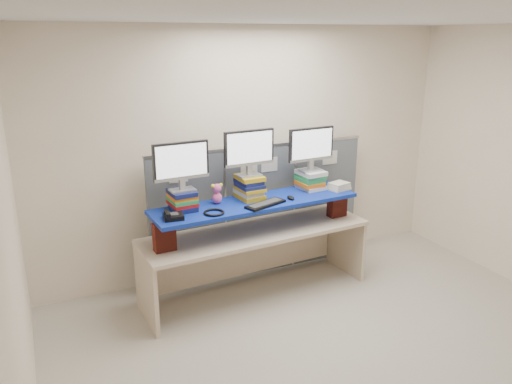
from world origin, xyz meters
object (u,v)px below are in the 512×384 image
blue_board (256,203)px  monitor_left (181,163)px  keyboard (265,204)px  monitor_center (249,150)px  monitor_right (311,147)px  desk (256,243)px  desk_phone (173,216)px

blue_board → monitor_left: size_ratio=3.95×
monitor_left → keyboard: (0.78, -0.23, -0.45)m
blue_board → monitor_left: 0.89m
monitor_center → monitor_right: size_ratio=1.00×
desk → keyboard: 0.50m
desk_phone → monitor_left: bearing=59.2°
blue_board → desk_phone: desk_phone is taller
blue_board → monitor_center: 0.55m
desk → keyboard: (0.03, -0.15, 0.48)m
monitor_left → desk_phone: size_ratio=2.80×
monitor_left → desk_phone: bearing=-130.6°
desk → monitor_left: (-0.75, 0.08, 0.93)m
monitor_left → monitor_right: monitor_right is taller
blue_board → keyboard: 0.16m
monitor_center → keyboard: (0.05, -0.27, -0.50)m
monitor_center → desk_phone: 1.05m
monitor_left → desk_phone: 0.51m
blue_board → monitor_center: bearing=96.9°
monitor_left → desk_phone: (-0.17, -0.22, -0.43)m
monitor_center → keyboard: bearing=-82.0°
desk_phone → desk: bearing=15.5°
monitor_center → desk_phone: (-0.90, -0.26, -0.48)m
blue_board → keyboard: (0.03, -0.15, 0.03)m
desk → monitor_center: bearing=96.9°
monitor_left → blue_board: bearing=-9.1°
monitor_left → monitor_right: 1.48m
blue_board → monitor_right: 0.90m
monitor_left → desk_phone: monitor_left is taller
desk → blue_board: (0.00, 0.00, 0.45)m
monitor_left → monitor_center: size_ratio=1.00×
monitor_right → desk_phone: bearing=-172.8°
keyboard → desk_phone: bearing=160.2°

